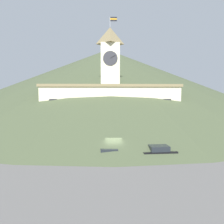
# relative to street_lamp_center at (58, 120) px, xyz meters

# --- Properties ---
(ground_plane) EXTENTS (160.00, 160.00, 0.00)m
(ground_plane) POSITION_rel_street_lamp_center_xyz_m (10.90, -13.29, -3.74)
(ground_plane) COLOR #605E5B
(civic_building) EXTENTS (31.47, 10.42, 27.12)m
(civic_building) POSITION_rel_street_lamp_center_xyz_m (10.90, 6.93, 2.85)
(civic_building) COLOR beige
(civic_building) RESTS_ON ground
(banner_fence) EXTENTS (30.14, 0.12, 2.49)m
(banner_fence) POSITION_rel_street_lamp_center_xyz_m (10.90, -1.05, -2.49)
(banner_fence) COLOR gold
(banner_fence) RESTS_ON ground
(hillside_backdrop) EXTENTS (133.99, 133.99, 27.94)m
(hillside_backdrop) POSITION_rel_street_lamp_center_xyz_m (10.90, 48.20, 10.23)
(hillside_backdrop) COLOR #424C33
(hillside_backdrop) RESTS_ON ground
(street_lamp_center) EXTENTS (1.26, 0.36, 5.16)m
(street_lamp_center) POSITION_rel_street_lamp_center_xyz_m (0.00, 0.00, 0.00)
(street_lamp_center) COLOR black
(street_lamp_center) RESTS_ON ground
(street_lamp_left) EXTENTS (1.26, 0.36, 5.15)m
(street_lamp_left) POSITION_rel_street_lamp_center_xyz_m (10.90, 0.00, -0.01)
(street_lamp_left) COLOR black
(street_lamp_left) RESTS_ON ground
(street_lamp_far_right) EXTENTS (1.26, 0.36, 4.74)m
(street_lamp_far_right) POSITION_rel_street_lamp_center_xyz_m (21.53, 0.00, -0.27)
(street_lamp_far_right) COLOR black
(street_lamp_far_right) RESTS_ON ground
(car_green_wagon) EXTENTS (4.64, 2.20, 1.55)m
(car_green_wagon) POSITION_rel_street_lamp_center_xyz_m (5.00, -9.91, -3.02)
(car_green_wagon) COLOR #2D663D
(car_green_wagon) RESTS_ON ground
(car_black_suv) EXTENTS (5.05, 2.70, 1.80)m
(car_black_suv) POSITION_rel_street_lamp_center_xyz_m (17.25, -15.09, -2.91)
(car_black_suv) COLOR black
(car_black_suv) RESTS_ON ground
(car_yellow_coupe) EXTENTS (4.24, 2.20, 1.35)m
(car_yellow_coupe) POSITION_rel_street_lamp_center_xyz_m (12.19, -7.74, -3.11)
(car_yellow_coupe) COLOR yellow
(car_yellow_coupe) RESTS_ON ground
(car_red_sedan) EXTENTS (4.55, 2.45, 1.45)m
(car_red_sedan) POSITION_rel_street_lamp_center_xyz_m (10.14, -15.07, -3.07)
(car_red_sedan) COLOR red
(car_red_sedan) RESTS_ON ground
(car_white_taxi) EXTENTS (4.62, 2.39, 1.50)m
(car_white_taxi) POSITION_rel_street_lamp_center_xyz_m (-2.16, -6.69, -3.04)
(car_white_taxi) COLOR white
(car_white_taxi) RESTS_ON ground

